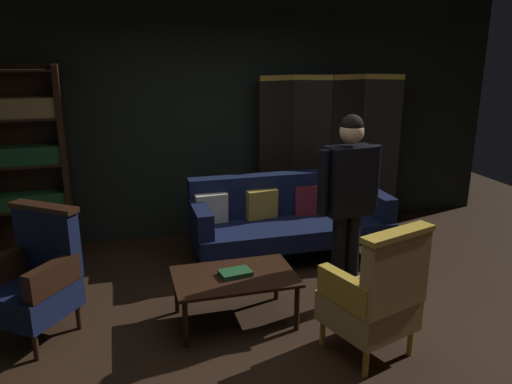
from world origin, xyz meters
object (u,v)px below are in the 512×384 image
(folding_screen, at_px, (329,151))
(bookshelf, at_px, (23,159))
(standing_figure, at_px, (348,195))
(velvet_couch, at_px, (289,215))
(armchair_gilt_accent, at_px, (375,295))
(book_green_cloth, at_px, (235,273))
(coffee_table, at_px, (235,280))
(armchair_wing_left, at_px, (36,278))

(folding_screen, bearing_deg, bookshelf, 178.97)
(bookshelf, distance_m, standing_figure, 3.41)
(velvet_couch, relative_size, armchair_gilt_accent, 2.04)
(bookshelf, distance_m, book_green_cloth, 2.74)
(coffee_table, bearing_deg, armchair_wing_left, 171.40)
(armchair_wing_left, bearing_deg, folding_screen, 27.54)
(folding_screen, distance_m, coffee_table, 2.56)
(book_green_cloth, bearing_deg, folding_screen, 49.33)
(folding_screen, relative_size, bookshelf, 0.93)
(armchair_gilt_accent, height_order, book_green_cloth, armchair_gilt_accent)
(bookshelf, distance_m, coffee_table, 2.75)
(folding_screen, distance_m, book_green_cloth, 2.54)
(standing_figure, bearing_deg, book_green_cloth, -179.17)
(velvet_couch, bearing_deg, book_green_cloth, -126.04)
(velvet_couch, distance_m, book_green_cloth, 1.49)
(bookshelf, bearing_deg, coffee_table, -47.00)
(folding_screen, bearing_deg, armchair_gilt_accent, -105.92)
(bookshelf, xyz_separation_m, standing_figure, (2.81, -1.93, -0.05))
(coffee_table, xyz_separation_m, armchair_gilt_accent, (0.88, -0.74, 0.12))
(velvet_couch, relative_size, armchair_wing_left, 2.04)
(folding_screen, relative_size, standing_figure, 1.12)
(armchair_wing_left, bearing_deg, velvet_couch, 21.88)
(armchair_gilt_accent, distance_m, armchair_wing_left, 2.61)
(folding_screen, height_order, bookshelf, bookshelf)
(velvet_couch, bearing_deg, coffee_table, -126.28)
(armchair_gilt_accent, bearing_deg, bookshelf, 135.11)
(armchair_wing_left, xyz_separation_m, standing_figure, (2.53, -0.22, 0.54))
(coffee_table, bearing_deg, folding_screen, 49.19)
(folding_screen, xyz_separation_m, book_green_cloth, (-1.62, -1.89, -0.55))
(standing_figure, bearing_deg, armchair_wing_left, 175.04)
(armchair_wing_left, bearing_deg, armchair_gilt_accent, -21.86)
(armchair_gilt_accent, distance_m, book_green_cloth, 1.14)
(bookshelf, relative_size, coffee_table, 2.05)
(velvet_couch, distance_m, armchair_gilt_accent, 1.94)
(velvet_couch, bearing_deg, standing_figure, -84.92)
(armchair_gilt_accent, relative_size, standing_figure, 0.61)
(bookshelf, height_order, armchair_gilt_accent, bookshelf)
(folding_screen, bearing_deg, book_green_cloth, -130.67)
(armchair_gilt_accent, xyz_separation_m, standing_figure, (0.11, 0.75, 0.54))
(standing_figure, height_order, book_green_cloth, standing_figure)
(armchair_gilt_accent, bearing_deg, armchair_wing_left, 158.14)
(coffee_table, relative_size, book_green_cloth, 3.93)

